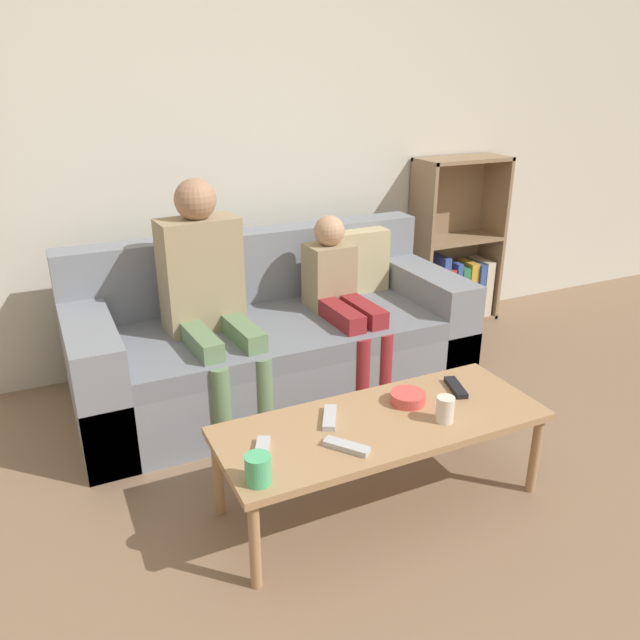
# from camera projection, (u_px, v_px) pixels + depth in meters

# --- Properties ---
(ground_plane) EXTENTS (22.00, 22.00, 0.00)m
(ground_plane) POSITION_uv_depth(u_px,v_px,m) (445.00, 622.00, 2.00)
(ground_plane) COLOR #84664C
(wall_back) EXTENTS (12.00, 0.06, 2.60)m
(wall_back) POSITION_uv_depth(u_px,v_px,m) (214.00, 136.00, 3.45)
(wall_back) COLOR beige
(wall_back) RESTS_ON ground_plane
(couch) EXTENTS (2.04, 0.88, 0.83)m
(couch) POSITION_uv_depth(u_px,v_px,m) (273.00, 343.00, 3.34)
(couch) COLOR gray
(couch) RESTS_ON ground_plane
(bookshelf) EXTENTS (0.62, 0.28, 1.12)m
(bookshelf) POSITION_uv_depth(u_px,v_px,m) (453.00, 263.00, 4.28)
(bookshelf) COLOR #8E7051
(bookshelf) RESTS_ON ground_plane
(coffee_table) EXTENTS (1.30, 0.50, 0.38)m
(coffee_table) POSITION_uv_depth(u_px,v_px,m) (382.00, 428.00, 2.43)
(coffee_table) COLOR #A87F56
(coffee_table) RESTS_ON ground_plane
(person_adult) EXTENTS (0.39, 0.63, 1.18)m
(person_adult) POSITION_uv_depth(u_px,v_px,m) (207.00, 286.00, 2.99)
(person_adult) COLOR #66845B
(person_adult) RESTS_ON ground_plane
(person_child) EXTENTS (0.25, 0.62, 0.94)m
(person_child) POSITION_uv_depth(u_px,v_px,m) (341.00, 296.00, 3.28)
(person_child) COLOR maroon
(person_child) RESTS_ON ground_plane
(cup_near) EXTENTS (0.07, 0.07, 0.10)m
(cup_near) POSITION_uv_depth(u_px,v_px,m) (445.00, 409.00, 2.39)
(cup_near) COLOR silver
(cup_near) RESTS_ON coffee_table
(cup_far) EXTENTS (0.09, 0.09, 0.10)m
(cup_far) POSITION_uv_depth(u_px,v_px,m) (258.00, 469.00, 2.04)
(cup_far) COLOR #4CB77A
(cup_far) RESTS_ON coffee_table
(tv_remote_0) EXTENTS (0.12, 0.17, 0.02)m
(tv_remote_0) POSITION_uv_depth(u_px,v_px,m) (262.00, 451.00, 2.20)
(tv_remote_0) COLOR #B7B7BC
(tv_remote_0) RESTS_ON coffee_table
(tv_remote_1) EXTENTS (0.14, 0.16, 0.02)m
(tv_remote_1) POSITION_uv_depth(u_px,v_px,m) (346.00, 447.00, 2.23)
(tv_remote_1) COLOR #B7B7BC
(tv_remote_1) RESTS_ON coffee_table
(tv_remote_2) EXTENTS (0.10, 0.18, 0.02)m
(tv_remote_2) POSITION_uv_depth(u_px,v_px,m) (456.00, 387.00, 2.64)
(tv_remote_2) COLOR black
(tv_remote_2) RESTS_ON coffee_table
(tv_remote_3) EXTENTS (0.12, 0.17, 0.02)m
(tv_remote_3) POSITION_uv_depth(u_px,v_px,m) (330.00, 418.00, 2.41)
(tv_remote_3) COLOR #B7B7BC
(tv_remote_3) RESTS_ON coffee_table
(snack_bowl) EXTENTS (0.14, 0.14, 0.05)m
(snack_bowl) POSITION_uv_depth(u_px,v_px,m) (408.00, 398.00, 2.54)
(snack_bowl) COLOR #DB4C47
(snack_bowl) RESTS_ON coffee_table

